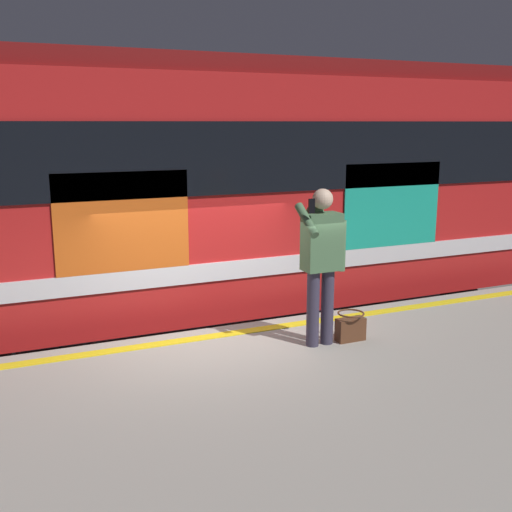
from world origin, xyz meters
The scene contains 8 objects.
ground_plane centered at (0.00, 0.00, 0.00)m, with size 24.17×24.17×0.00m, color #4C4742.
platform centered at (0.00, 2.35, 0.56)m, with size 12.56×4.70×1.13m, color #9E998E.
safety_line centered at (0.00, 0.30, 1.13)m, with size 12.31×0.16×0.01m, color yellow.
track_rail_near centered at (0.00, -1.34, 0.08)m, with size 16.33×0.08×0.16m, color slate.
track_rail_far centered at (0.00, -2.78, 0.08)m, with size 16.33×0.08×0.16m, color slate.
train_carriage centered at (-1.03, -2.05, 2.64)m, with size 10.97×3.00×4.21m.
passenger centered at (-0.91, 1.00, 2.15)m, with size 0.57×0.55×1.73m.
handbag centered at (-1.29, 1.05, 1.28)m, with size 0.33×0.30×0.33m.
Camera 1 is at (2.31, 6.61, 3.54)m, focal length 42.96 mm.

